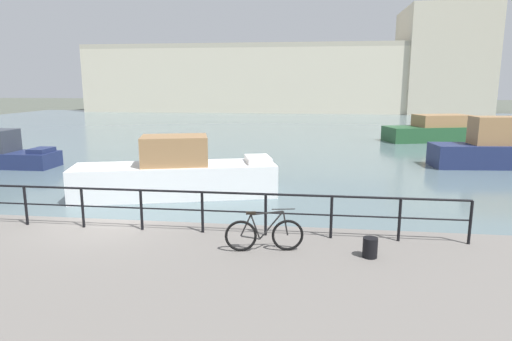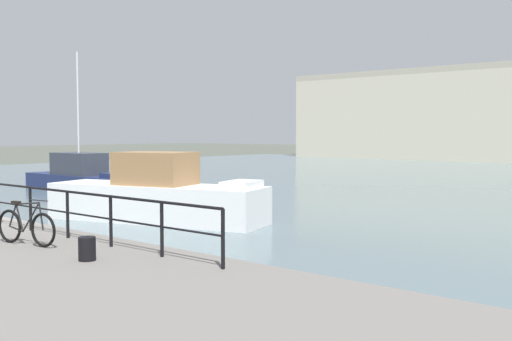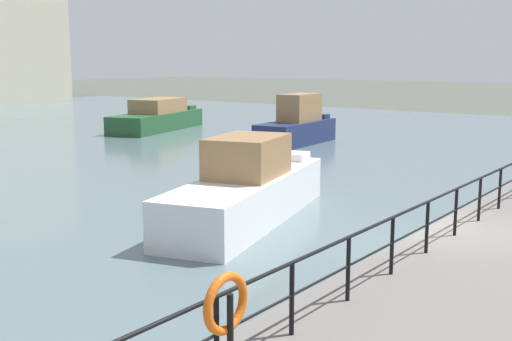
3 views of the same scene
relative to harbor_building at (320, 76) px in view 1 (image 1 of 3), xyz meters
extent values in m
plane|color=#4C5147|center=(-6.35, -61.33, -5.63)|extent=(240.00, 240.00, 0.00)
cube|color=slate|center=(-6.35, -31.13, -5.62)|extent=(80.00, 60.00, 0.01)
cube|color=beige|center=(-6.35, 0.02, -0.77)|extent=(61.69, 12.10, 9.72)
cube|color=#C0B69F|center=(18.48, 0.02, 2.18)|extent=(12.05, 13.31, 15.62)
cube|color=#B1A993|center=(-6.35, -5.73, 4.45)|extent=(61.69, 0.60, 0.70)
cube|color=white|center=(-6.31, -55.89, -4.98)|extent=(8.18, 4.17, 1.28)
cube|color=#997047|center=(-6.32, -55.89, -3.77)|extent=(2.93, 2.41, 1.14)
cube|color=white|center=(-3.12, -54.98, -4.22)|extent=(1.31, 1.66, 0.24)
cube|color=navy|center=(-15.25, -50.98, -4.68)|extent=(0.94, 1.31, 0.24)
cube|color=navy|center=(8.46, -47.71, -5.00)|extent=(6.04, 2.54, 1.23)
cube|color=#997047|center=(8.85, -47.67, -3.65)|extent=(2.83, 1.66, 1.48)
cube|color=#23512D|center=(8.81, -36.54, -5.04)|extent=(8.68, 4.78, 1.15)
cube|color=#997047|center=(9.04, -36.47, -4.02)|extent=(4.45, 3.22, 0.91)
cube|color=#23512D|center=(12.15, -35.57, -4.35)|extent=(1.46, 2.01, 0.24)
cylinder|color=black|center=(-8.44, -62.08, -4.38)|extent=(0.07, 0.07, 1.05)
cylinder|color=black|center=(-6.84, -62.08, -4.38)|extent=(0.07, 0.07, 1.05)
cylinder|color=black|center=(-5.24, -62.08, -4.38)|extent=(0.07, 0.07, 1.05)
cylinder|color=black|center=(-3.64, -62.08, -4.38)|extent=(0.07, 0.07, 1.05)
cylinder|color=black|center=(-2.04, -62.08, -4.38)|extent=(0.07, 0.07, 1.05)
cylinder|color=black|center=(-0.44, -62.08, -4.38)|extent=(0.07, 0.07, 1.05)
cylinder|color=black|center=(1.16, -62.08, -4.38)|extent=(0.07, 0.07, 1.05)
cylinder|color=black|center=(2.76, -62.08, -4.38)|extent=(0.07, 0.07, 1.05)
cylinder|color=black|center=(-7.64, -62.08, -3.85)|extent=(20.80, 0.06, 0.06)
cylinder|color=black|center=(-7.64, -62.08, -4.33)|extent=(20.80, 0.04, 0.04)
torus|color=black|center=(-1.44, -63.03, -4.54)|extent=(0.72, 0.18, 0.72)
torus|color=black|center=(-2.48, -63.21, -4.54)|extent=(0.72, 0.18, 0.72)
cylinder|color=black|center=(-1.80, -63.10, -4.30)|extent=(0.55, 0.13, 0.66)
cylinder|color=black|center=(-2.16, -63.16, -4.34)|extent=(0.24, 0.08, 0.58)
cylinder|color=black|center=(-1.90, -63.11, -4.02)|extent=(0.72, 0.16, 0.11)
cylinder|color=black|center=(-2.27, -63.18, -4.58)|extent=(0.43, 0.11, 0.12)
cylinder|color=black|center=(-2.37, -63.20, -4.30)|extent=(0.26, 0.08, 0.51)
cylinder|color=black|center=(-1.50, -63.04, -4.26)|extent=(0.14, 0.06, 0.57)
cube|color=black|center=(-2.26, -63.18, -4.01)|extent=(0.23, 0.13, 0.05)
cylinder|color=black|center=(-1.55, -63.05, -3.93)|extent=(0.52, 0.11, 0.02)
cylinder|color=black|center=(0.35, -63.20, -4.68)|extent=(0.32, 0.32, 0.44)
camera|label=1|loc=(-0.94, -72.44, -1.20)|focal=30.83mm
camera|label=2|loc=(9.90, -69.61, -2.54)|focal=42.41mm
camera|label=3|loc=(-20.18, -66.72, -1.11)|focal=44.30mm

